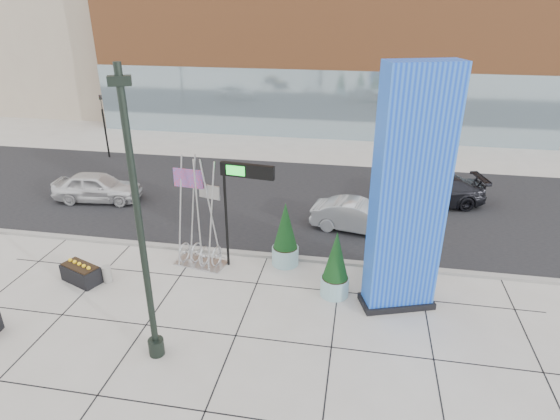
% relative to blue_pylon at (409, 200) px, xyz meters
% --- Properties ---
extents(ground, '(160.00, 160.00, 0.00)m').
position_rel_blue_pylon_xyz_m(ground, '(-6.03, -1.61, -3.92)').
color(ground, '#9E9991').
rests_on(ground, ground).
extents(street_asphalt, '(80.00, 12.00, 0.02)m').
position_rel_blue_pylon_xyz_m(street_asphalt, '(-6.03, 8.39, -3.91)').
color(street_asphalt, black).
rests_on(street_asphalt, ground).
extents(curb_edge, '(80.00, 0.30, 0.12)m').
position_rel_blue_pylon_xyz_m(curb_edge, '(-6.03, 2.39, -3.86)').
color(curb_edge, gray).
rests_on(curb_edge, ground).
extents(tower_podium, '(34.00, 10.00, 11.00)m').
position_rel_blue_pylon_xyz_m(tower_podium, '(-5.03, 25.39, 1.58)').
color(tower_podium, '#A35B2F').
rests_on(tower_podium, ground).
extents(tower_glass_front, '(34.00, 0.60, 5.00)m').
position_rel_blue_pylon_xyz_m(tower_glass_front, '(-5.03, 20.59, -1.42)').
color(tower_glass_front, '#8CA5B2').
rests_on(tower_glass_front, ground).
extents(blue_pylon, '(2.65, 1.80, 8.11)m').
position_rel_blue_pylon_xyz_m(blue_pylon, '(0.00, 0.00, 0.00)').
color(blue_pylon, '#0D3AD0').
rests_on(blue_pylon, ground).
extents(lamp_post, '(0.57, 0.46, 8.37)m').
position_rel_blue_pylon_xyz_m(lamp_post, '(-7.11, -3.82, -0.49)').
color(lamp_post, black).
rests_on(lamp_post, ground).
extents(public_art_sculpture, '(2.12, 1.33, 4.49)m').
position_rel_blue_pylon_xyz_m(public_art_sculpture, '(-7.51, 1.38, -2.74)').
color(public_art_sculpture, silver).
rests_on(public_art_sculpture, ground).
extents(concrete_bollard, '(0.33, 0.33, 0.65)m').
position_rel_blue_pylon_xyz_m(concrete_bollard, '(-10.52, -0.47, -3.60)').
color(concrete_bollard, gray).
rests_on(concrete_bollard, ground).
extents(overhead_street_sign, '(2.03, 0.43, 4.30)m').
position_rel_blue_pylon_xyz_m(overhead_street_sign, '(-5.70, 1.51, -0.23)').
color(overhead_street_sign, black).
rests_on(overhead_street_sign, ground).
extents(round_planter_east, '(1.12, 1.12, 2.80)m').
position_rel_blue_pylon_xyz_m(round_planter_east, '(-0.58, 1.99, -2.60)').
color(round_planter_east, '#94C1C8').
rests_on(round_planter_east, ground).
extents(round_planter_mid, '(1.00, 1.00, 2.50)m').
position_rel_blue_pylon_xyz_m(round_planter_mid, '(-2.15, 0.19, -2.73)').
color(round_planter_mid, '#94C1C8').
rests_on(round_planter_mid, ground).
extents(round_planter_west, '(1.05, 1.05, 2.63)m').
position_rel_blue_pylon_xyz_m(round_planter_west, '(-4.23, 1.99, -2.67)').
color(round_planter_west, '#94C1C8').
rests_on(round_planter_west, ground).
extents(box_planter_north, '(1.66, 1.25, 0.82)m').
position_rel_blue_pylon_xyz_m(box_planter_north, '(-11.48, -0.61, -3.54)').
color(box_planter_north, black).
rests_on(box_planter_north, ground).
extents(car_white_west, '(4.58, 2.22, 1.51)m').
position_rel_blue_pylon_xyz_m(car_white_west, '(-14.85, 6.54, -3.16)').
color(car_white_west, silver).
rests_on(car_white_west, ground).
extents(car_silver_mid, '(4.40, 2.17, 1.39)m').
position_rel_blue_pylon_xyz_m(car_silver_mid, '(-1.47, 5.44, -3.23)').
color(car_silver_mid, '#A2A5A9').
rests_on(car_silver_mid, ground).
extents(car_dark_east, '(5.61, 3.25, 1.53)m').
position_rel_blue_pylon_xyz_m(car_dark_east, '(2.07, 9.02, -3.15)').
color(car_dark_east, black).
rests_on(car_dark_east, ground).
extents(traffic_signal, '(0.15, 0.18, 4.10)m').
position_rel_blue_pylon_xyz_m(traffic_signal, '(-18.03, 13.39, -1.62)').
color(traffic_signal, black).
rests_on(traffic_signal, ground).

